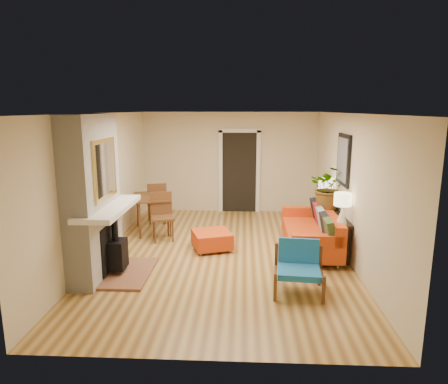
{
  "coord_description": "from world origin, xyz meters",
  "views": [
    {
      "loc": [
        0.36,
        -7.09,
        2.68
      ],
      "look_at": [
        0.0,
        0.2,
        1.15
      ],
      "focal_mm": 32.0,
      "sensor_mm": 36.0,
      "label": 1
    }
  ],
  "objects_px": {
    "dining_table": "(155,203)",
    "lamp_far": "(326,188)",
    "blue_chair": "(299,264)",
    "houseplant": "(330,187)",
    "console_table": "(332,220)",
    "ottoman": "(212,239)",
    "sofa": "(314,231)",
    "lamp_near": "(343,205)"
  },
  "relations": [
    {
      "from": "ottoman",
      "to": "blue_chair",
      "type": "xyz_separation_m",
      "value": [
        1.44,
        -1.7,
        0.2
      ]
    },
    {
      "from": "sofa",
      "to": "lamp_near",
      "type": "bearing_deg",
      "value": -63.19
    },
    {
      "from": "dining_table",
      "to": "lamp_near",
      "type": "xyz_separation_m",
      "value": [
        3.64,
        -1.72,
        0.42
      ]
    },
    {
      "from": "sofa",
      "to": "lamp_far",
      "type": "relative_size",
      "value": 3.93
    },
    {
      "from": "blue_chair",
      "to": "lamp_far",
      "type": "height_order",
      "value": "lamp_far"
    },
    {
      "from": "ottoman",
      "to": "console_table",
      "type": "xyz_separation_m",
      "value": [
        2.31,
        0.16,
        0.37
      ]
    },
    {
      "from": "blue_chair",
      "to": "lamp_near",
      "type": "height_order",
      "value": "lamp_near"
    },
    {
      "from": "dining_table",
      "to": "lamp_far",
      "type": "height_order",
      "value": "lamp_far"
    },
    {
      "from": "ottoman",
      "to": "houseplant",
      "type": "height_order",
      "value": "houseplant"
    },
    {
      "from": "dining_table",
      "to": "blue_chair",
      "type": "bearing_deg",
      "value": -45.64
    },
    {
      "from": "console_table",
      "to": "lamp_near",
      "type": "distance_m",
      "value": 0.89
    },
    {
      "from": "console_table",
      "to": "ottoman",
      "type": "bearing_deg",
      "value": -176.12
    },
    {
      "from": "ottoman",
      "to": "lamp_far",
      "type": "height_order",
      "value": "lamp_far"
    },
    {
      "from": "sofa",
      "to": "console_table",
      "type": "distance_m",
      "value": 0.41
    },
    {
      "from": "ottoman",
      "to": "sofa",
      "type": "bearing_deg",
      "value": 2.36
    },
    {
      "from": "ottoman",
      "to": "console_table",
      "type": "relative_size",
      "value": 0.47
    },
    {
      "from": "blue_chair",
      "to": "console_table",
      "type": "height_order",
      "value": "blue_chair"
    },
    {
      "from": "lamp_near",
      "to": "lamp_far",
      "type": "relative_size",
      "value": 1.0
    },
    {
      "from": "blue_chair",
      "to": "houseplant",
      "type": "xyz_separation_m",
      "value": [
        0.86,
        2.14,
        0.76
      ]
    },
    {
      "from": "ottoman",
      "to": "console_table",
      "type": "height_order",
      "value": "console_table"
    },
    {
      "from": "blue_chair",
      "to": "console_table",
      "type": "distance_m",
      "value": 2.06
    },
    {
      "from": "blue_chair",
      "to": "console_table",
      "type": "bearing_deg",
      "value": 64.85
    },
    {
      "from": "lamp_far",
      "to": "houseplant",
      "type": "relative_size",
      "value": 0.62
    },
    {
      "from": "dining_table",
      "to": "lamp_far",
      "type": "distance_m",
      "value": 3.68
    },
    {
      "from": "lamp_near",
      "to": "lamp_far",
      "type": "distance_m",
      "value": 1.46
    },
    {
      "from": "lamp_near",
      "to": "houseplant",
      "type": "bearing_deg",
      "value": 90.56
    },
    {
      "from": "ottoman",
      "to": "houseplant",
      "type": "relative_size",
      "value": 1.0
    },
    {
      "from": "dining_table",
      "to": "lamp_near",
      "type": "relative_size",
      "value": 3.46
    },
    {
      "from": "sofa",
      "to": "houseplant",
      "type": "distance_m",
      "value": 0.93
    },
    {
      "from": "sofa",
      "to": "dining_table",
      "type": "height_order",
      "value": "dining_table"
    },
    {
      "from": "console_table",
      "to": "lamp_near",
      "type": "height_order",
      "value": "lamp_near"
    },
    {
      "from": "dining_table",
      "to": "houseplant",
      "type": "distance_m",
      "value": 3.74
    },
    {
      "from": "blue_chair",
      "to": "houseplant",
      "type": "bearing_deg",
      "value": 68.07
    },
    {
      "from": "sofa",
      "to": "blue_chair",
      "type": "xyz_separation_m",
      "value": [
        -0.54,
        -1.78,
        0.04
      ]
    },
    {
      "from": "blue_chair",
      "to": "lamp_far",
      "type": "xyz_separation_m",
      "value": [
        0.87,
        2.57,
        0.66
      ]
    },
    {
      "from": "console_table",
      "to": "sofa",
      "type": "bearing_deg",
      "value": -167.41
    },
    {
      "from": "blue_chair",
      "to": "lamp_near",
      "type": "bearing_deg",
      "value": 51.94
    },
    {
      "from": "ottoman",
      "to": "lamp_near",
      "type": "distance_m",
      "value": 2.53
    },
    {
      "from": "sofa",
      "to": "console_table",
      "type": "relative_size",
      "value": 1.15
    },
    {
      "from": "houseplant",
      "to": "blue_chair",
      "type": "bearing_deg",
      "value": -111.93
    },
    {
      "from": "sofa",
      "to": "lamp_near",
      "type": "xyz_separation_m",
      "value": [
        0.34,
        -0.67,
        0.7
      ]
    },
    {
      "from": "ottoman",
      "to": "console_table",
      "type": "distance_m",
      "value": 2.34
    }
  ]
}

